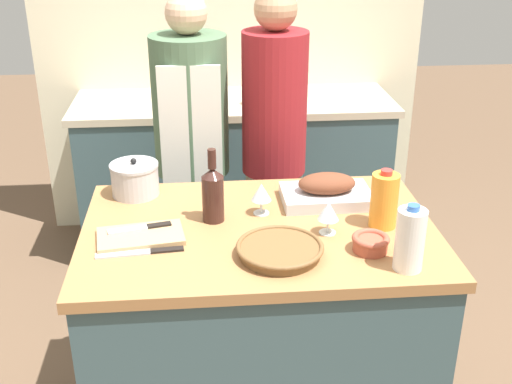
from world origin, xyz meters
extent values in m
cube|color=#3D565B|center=(0.00, 0.00, 0.44)|extent=(1.22, 0.81, 0.87)
cube|color=#A37042|center=(0.00, 0.00, 0.89)|extent=(1.25, 0.84, 0.04)
cube|color=#3D565B|center=(0.00, 1.56, 0.44)|extent=(1.78, 0.58, 0.88)
cube|color=beige|center=(0.00, 1.56, 0.90)|extent=(1.84, 0.60, 0.04)
cube|color=beige|center=(0.00, 1.91, 1.27)|extent=(2.34, 0.10, 2.55)
cube|color=#BCBCC1|center=(0.28, 0.19, 0.94)|extent=(0.34, 0.22, 0.04)
ellipsoid|color=brown|center=(0.28, 0.19, 0.99)|extent=(0.22, 0.13, 0.08)
cylinder|color=brown|center=(0.05, -0.20, 0.93)|extent=(0.26, 0.26, 0.03)
torus|color=brown|center=(0.05, -0.20, 0.95)|extent=(0.29, 0.29, 0.02)
cube|color=tan|center=(-0.41, -0.05, 0.92)|extent=(0.31, 0.21, 0.02)
cylinder|color=#B7B7BC|center=(-0.46, 0.32, 0.97)|extent=(0.18, 0.18, 0.12)
cylinder|color=#B7B7BC|center=(-0.46, 0.32, 1.04)|extent=(0.19, 0.19, 0.01)
sphere|color=black|center=(-0.46, 0.32, 1.05)|extent=(0.02, 0.02, 0.02)
cylinder|color=#A84C38|center=(0.35, -0.20, 0.94)|extent=(0.11, 0.11, 0.05)
torus|color=#A84C38|center=(0.35, -0.20, 0.96)|extent=(0.12, 0.12, 0.02)
cylinder|color=orange|center=(0.44, -0.03, 1.01)|extent=(0.10, 0.10, 0.20)
cylinder|color=red|center=(0.44, -0.03, 1.12)|extent=(0.04, 0.04, 0.02)
cylinder|color=white|center=(0.44, -0.32, 1.01)|extent=(0.09, 0.09, 0.20)
cylinder|color=#3360B2|center=(0.44, -0.32, 1.13)|extent=(0.04, 0.04, 0.02)
cylinder|color=#381E19|center=(-0.16, 0.07, 1.00)|extent=(0.08, 0.08, 0.17)
cone|color=#381E19|center=(-0.16, 0.07, 1.10)|extent=(0.08, 0.08, 0.03)
cylinder|color=#381E19|center=(-0.16, 0.07, 1.15)|extent=(0.03, 0.03, 0.07)
cylinder|color=silver|center=(0.02, 0.11, 0.92)|extent=(0.06, 0.06, 0.00)
cylinder|color=silver|center=(0.02, 0.11, 0.94)|extent=(0.01, 0.01, 0.05)
cone|color=silver|center=(0.02, 0.11, 1.00)|extent=(0.07, 0.07, 0.07)
cylinder|color=silver|center=(0.23, -0.06, 0.92)|extent=(0.06, 0.06, 0.00)
cylinder|color=silver|center=(0.23, -0.06, 0.94)|extent=(0.01, 0.01, 0.05)
cone|color=silver|center=(0.23, -0.06, 1.00)|extent=(0.07, 0.07, 0.07)
cube|color=#B7B7BC|center=(-0.46, -0.15, 0.92)|extent=(0.18, 0.05, 0.01)
cube|color=black|center=(-0.32, -0.14, 0.92)|extent=(0.11, 0.04, 0.01)
cube|color=#B7B7BC|center=(-0.46, -0.02, 0.93)|extent=(0.14, 0.06, 0.01)
cube|color=black|center=(-0.35, 0.01, 0.93)|extent=(0.09, 0.04, 0.01)
cube|color=#B22323|center=(-0.13, 1.49, 0.95)|extent=(0.18, 0.14, 0.06)
cylinder|color=#B7B7BC|center=(-0.16, 1.49, 1.03)|extent=(0.13, 0.13, 0.10)
cube|color=#B22323|center=(-0.07, 1.49, 1.06)|extent=(0.05, 0.08, 0.17)
cube|color=#B22323|center=(-0.13, 1.49, 1.19)|extent=(0.17, 0.08, 0.09)
cylinder|color=maroon|center=(-0.33, 1.48, 0.99)|extent=(0.06, 0.06, 0.15)
cylinder|color=black|center=(-0.33, 1.48, 1.08)|extent=(0.02, 0.02, 0.02)
cylinder|color=#332D28|center=(-0.30, 1.63, 1.02)|extent=(0.05, 0.05, 0.20)
cylinder|color=black|center=(-0.30, 1.63, 1.13)|extent=(0.02, 0.02, 0.02)
cylinder|color=#332D28|center=(0.11, 1.46, 0.99)|extent=(0.06, 0.06, 0.15)
cylinder|color=black|center=(0.11, 1.46, 1.08)|extent=(0.02, 0.02, 0.02)
cube|color=beige|center=(-0.24, 0.88, 0.39)|extent=(0.28, 0.19, 0.78)
cylinder|color=#4C6B4C|center=(-0.24, 0.88, 1.10)|extent=(0.35, 0.35, 0.65)
sphere|color=#DBAD89|center=(-0.24, 0.88, 1.52)|extent=(0.19, 0.19, 0.19)
cube|color=silver|center=(-0.24, 0.71, 0.92)|extent=(0.27, 0.02, 0.82)
cube|color=beige|center=(0.15, 0.82, 0.39)|extent=(0.26, 0.20, 0.79)
cylinder|color=maroon|center=(0.15, 0.82, 1.12)|extent=(0.30, 0.30, 0.66)
sphere|color=tan|center=(0.15, 0.82, 1.54)|extent=(0.19, 0.19, 0.19)
camera|label=1|loc=(-0.19, -2.01, 1.98)|focal=45.00mm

